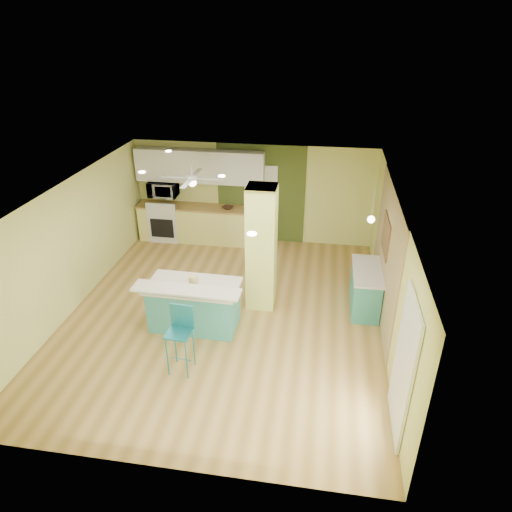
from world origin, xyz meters
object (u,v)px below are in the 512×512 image
at_px(bar_stool, 181,328).
at_px(side_counter, 365,289).
at_px(canister, 193,280).
at_px(fruit_bowl, 228,208).
at_px(peninsula, 194,304).

relative_size(bar_stool, side_counter, 0.90).
bearing_deg(side_counter, canister, -160.92).
distance_m(fruit_bowl, canister, 3.57).
distance_m(peninsula, side_counter, 3.37).
relative_size(side_counter, fruit_bowl, 5.08).
bearing_deg(peninsula, side_counter, 20.86).
distance_m(bar_stool, canister, 1.22).
bearing_deg(canister, bar_stool, -84.29).
xyz_separation_m(side_counter, canister, (-3.16, -1.09, 0.55)).
relative_size(fruit_bowl, canister, 1.45).
relative_size(bar_stool, canister, 6.61).
distance_m(side_counter, fruit_bowl, 4.15).
height_order(fruit_bowl, canister, canister).
xyz_separation_m(peninsula, bar_stool, (0.13, -1.15, 0.32)).
distance_m(peninsula, canister, 0.50).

